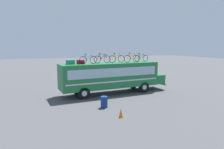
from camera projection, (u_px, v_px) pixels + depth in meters
name	position (u px, v px, depth m)	size (l,w,h in m)	color
ground_plane	(110.00, 93.00, 20.68)	(120.00, 120.00, 0.00)	#4C4C4F
bus	(112.00, 75.00, 20.52)	(11.08, 2.49, 3.07)	#1E6B38
luggage_bag_1	(70.00, 62.00, 18.65)	(0.73, 0.48, 0.40)	#1E7F66
luggage_bag_2	(81.00, 62.00, 19.02)	(0.66, 0.45, 0.37)	maroon
rooftop_bicycle_1	(88.00, 60.00, 19.00)	(1.73, 0.44, 0.94)	black
rooftop_bicycle_2	(102.00, 59.00, 20.03)	(1.74, 0.44, 0.95)	black
rooftop_bicycle_3	(117.00, 59.00, 20.48)	(1.72, 0.44, 0.96)	black
rooftop_bicycle_4	(132.00, 58.00, 20.87)	(1.76, 0.44, 0.97)	black
rooftop_bicycle_5	(141.00, 58.00, 21.93)	(1.68, 0.44, 0.88)	black
trash_bin	(104.00, 102.00, 15.92)	(0.54, 0.54, 0.88)	navy
traffic_cone	(121.00, 113.00, 13.75)	(0.30, 0.30, 0.61)	orange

